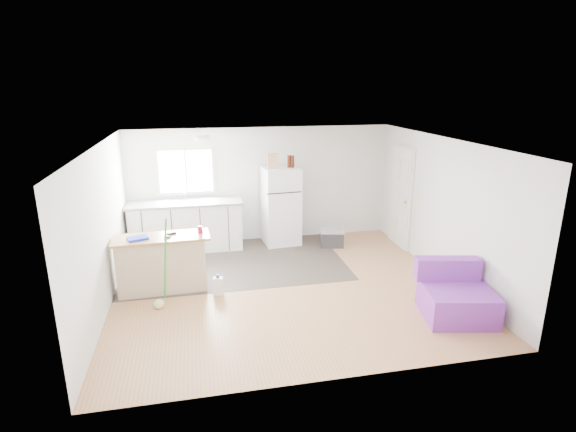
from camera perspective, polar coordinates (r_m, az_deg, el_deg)
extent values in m
cube|color=#A76D46|center=(7.57, -0.30, -9.02)|extent=(5.50, 5.00, 0.01)
cube|color=white|center=(6.89, -0.33, 9.34)|extent=(5.50, 5.00, 0.01)
cube|color=silver|center=(9.52, -3.34, 4.00)|extent=(5.50, 0.01, 2.40)
cube|color=silver|center=(4.87, 5.65, -8.62)|extent=(5.50, 0.01, 2.40)
cube|color=silver|center=(7.14, -22.50, -1.55)|extent=(0.01, 5.00, 2.40)
cube|color=silver|center=(8.12, 19.06, 0.91)|extent=(0.01, 5.00, 2.40)
cube|color=#332C26|center=(8.61, -6.74, -5.83)|extent=(4.05, 2.50, 0.00)
cube|color=white|center=(9.34, -12.85, 5.57)|extent=(1.18, 0.04, 0.98)
cube|color=white|center=(9.32, -12.85, 5.54)|extent=(1.05, 0.01, 0.85)
cube|color=white|center=(9.32, -12.85, 5.54)|extent=(0.03, 0.02, 0.85)
cube|color=white|center=(9.47, 14.09, 2.31)|extent=(0.05, 0.82, 2.03)
cube|color=white|center=(9.47, 14.15, 2.34)|extent=(0.03, 0.92, 2.10)
sphere|color=gold|center=(9.18, 14.69, 1.72)|extent=(0.07, 0.07, 0.07)
cylinder|color=white|center=(7.95, -10.75, 9.73)|extent=(0.30, 0.30, 0.07)
cube|color=white|center=(9.28, -12.75, -1.34)|extent=(2.18, 0.66, 0.96)
cube|color=slate|center=(9.14, -12.95, 1.65)|extent=(2.25, 0.71, 0.04)
cube|color=silver|center=(9.11, -12.95, 1.60)|extent=(0.60, 0.46, 0.07)
cube|color=#CBB592|center=(7.58, -15.71, -5.97)|extent=(1.39, 0.54, 0.88)
cube|color=tan|center=(7.42, -15.78, -2.66)|extent=(1.52, 0.64, 0.04)
cube|color=white|center=(9.33, -0.90, 1.30)|extent=(0.77, 0.73, 1.62)
cube|color=black|center=(8.92, -0.50, 2.95)|extent=(0.71, 0.07, 0.02)
cube|color=silver|center=(8.82, -2.32, 4.18)|extent=(0.03, 0.02, 0.29)
cube|color=silver|center=(9.00, -2.27, -0.26)|extent=(0.03, 0.02, 0.57)
cube|color=#2C2C2E|center=(9.36, 5.61, -2.93)|extent=(0.52, 0.41, 0.31)
cube|color=gray|center=(9.30, 5.64, -1.84)|extent=(0.55, 0.43, 0.06)
cube|color=purple|center=(7.03, 20.68, -10.24)|extent=(1.11, 1.07, 0.45)
cube|color=purple|center=(7.12, 19.58, -6.30)|extent=(0.97, 0.41, 0.33)
cube|color=white|center=(7.35, -8.86, -8.78)|extent=(0.17, 0.14, 0.29)
cylinder|color=#193AAF|center=(7.28, -8.92, -7.56)|extent=(0.07, 0.07, 0.06)
cylinder|color=green|center=(6.99, -15.32, -5.34)|extent=(0.17, 0.35, 1.36)
sphere|color=beige|center=(7.15, -16.05, -10.71)|extent=(0.16, 0.16, 0.16)
cylinder|color=#B80B21|center=(7.41, -11.09, -1.71)|extent=(0.09, 0.09, 0.12)
cube|color=#1529C6|center=(7.38, -18.54, -2.69)|extent=(0.36, 0.31, 0.04)
cube|color=black|center=(7.47, -14.56, -2.15)|extent=(0.15, 0.10, 0.03)
cube|color=black|center=(7.31, -15.07, -2.61)|extent=(0.11, 0.07, 0.03)
cube|color=tan|center=(9.02, -1.98, 7.00)|extent=(0.21, 0.12, 0.30)
cylinder|color=#39150A|center=(9.09, 0.58, 6.93)|extent=(0.07, 0.07, 0.25)
cylinder|color=#39150A|center=(9.11, 0.14, 6.95)|extent=(0.09, 0.09, 0.25)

